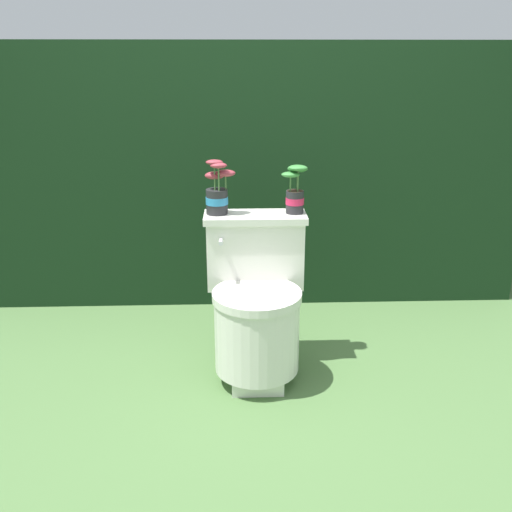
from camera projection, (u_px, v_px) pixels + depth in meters
name	position (u px, v px, depth m)	size (l,w,h in m)	color
ground_plane	(253.00, 379.00, 2.62)	(12.00, 12.00, 0.00)	#4C703D
hedge_backdrop	(246.00, 168.00, 3.57)	(3.18, 0.84, 1.48)	black
toilet	(256.00, 307.00, 2.56)	(0.46, 0.51, 0.73)	silver
potted_plant_left	(217.00, 193.00, 2.55)	(0.14, 0.11, 0.25)	#262628
potted_plant_midleft	(295.00, 192.00, 2.56)	(0.12, 0.09, 0.22)	#262628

